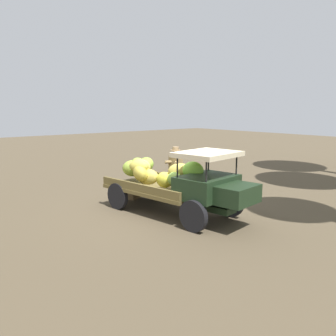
{
  "coord_description": "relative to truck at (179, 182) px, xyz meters",
  "views": [
    {
      "loc": [
        7.47,
        -6.25,
        2.89
      ],
      "look_at": [
        0.11,
        -0.23,
        1.26
      ],
      "focal_mm": 37.13,
      "sensor_mm": 36.0,
      "label": 1
    }
  ],
  "objects": [
    {
      "name": "wooden_crate",
      "position": [
        -2.35,
        -0.02,
        -0.72
      ],
      "size": [
        0.62,
        0.53,
        0.37
      ],
      "primitive_type": "cube",
      "rotation": [
        0.0,
        0.0,
        0.28
      ],
      "color": "olive",
      "rests_on": "ground"
    },
    {
      "name": "farmer",
      "position": [
        -1.5,
        1.15,
        0.04
      ],
      "size": [
        0.52,
        0.48,
        1.67
      ],
      "rotation": [
        0.0,
        0.0,
        -1.42
      ],
      "color": "#4F5175",
      "rests_on": "ground"
    },
    {
      "name": "truck",
      "position": [
        0.0,
        0.0,
        0.0
      ],
      "size": [
        4.6,
        2.24,
        1.82
      ],
      "rotation": [
        0.0,
        0.0,
        0.14
      ],
      "color": "black",
      "rests_on": "ground"
    },
    {
      "name": "ground_plane",
      "position": [
        -0.53,
        0.19,
        -0.91
      ],
      "size": [
        60.0,
        60.0,
        0.0
      ],
      "primitive_type": "plane",
      "color": "brown"
    }
  ]
}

